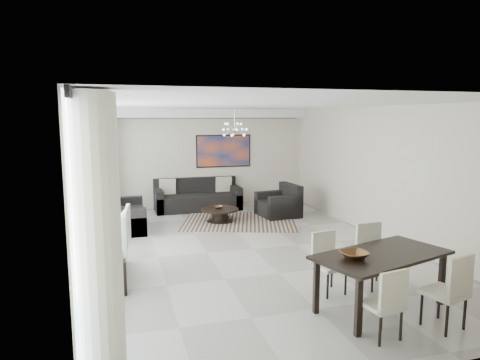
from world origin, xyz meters
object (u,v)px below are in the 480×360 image
object	(u,v)px
tv_console	(111,263)
coffee_table	(220,214)
sofa_main	(197,199)
dining_table	(382,259)
television	(120,229)

from	to	relation	value
tv_console	coffee_table	bearing A→B (deg)	51.34
sofa_main	tv_console	bearing A→B (deg)	-115.62
coffee_table	dining_table	size ratio (longest dim) A/B	0.46
tv_console	dining_table	xyz separation A→B (m)	(3.62, -2.24, 0.45)
coffee_table	dining_table	distance (m)	5.65
coffee_table	tv_console	xyz separation A→B (m)	(-2.64, -3.30, 0.07)
sofa_main	tv_console	xyz separation A→B (m)	(-2.37, -4.94, -0.04)
coffee_table	tv_console	size ratio (longest dim) A/B	0.58
sofa_main	television	size ratio (longest dim) A/B	2.22
television	dining_table	bearing A→B (deg)	-117.09
tv_console	dining_table	bearing A→B (deg)	-31.72
sofa_main	television	bearing A→B (deg)	-113.82
tv_console	television	bearing A→B (deg)	-21.55
sofa_main	tv_console	size ratio (longest dim) A/B	1.47
sofa_main	television	xyz separation A→B (m)	(-2.21, -5.00, 0.54)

